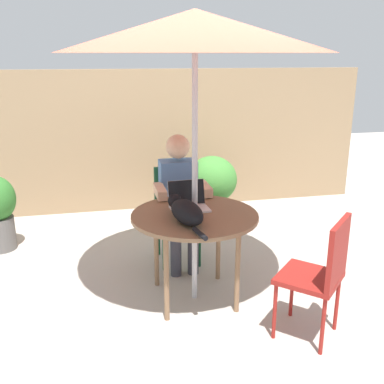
{
  "coord_description": "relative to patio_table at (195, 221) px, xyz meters",
  "views": [
    {
      "loc": [
        -0.72,
        -3.24,
        1.94
      ],
      "look_at": [
        0.0,
        0.1,
        0.89
      ],
      "focal_mm": 42.05,
      "sensor_mm": 36.0,
      "label": 1
    }
  ],
  "objects": [
    {
      "name": "laptop",
      "position": [
        -0.02,
        0.16,
        0.13
      ],
      "size": [
        0.31,
        0.27,
        0.21
      ],
      "color": "silver",
      "rests_on": "patio_table"
    },
    {
      "name": "ground_plane",
      "position": [
        0.0,
        0.0,
        -0.68
      ],
      "size": [
        14.0,
        14.0,
        0.0
      ],
      "primitive_type": "plane",
      "color": "#ADA399"
    },
    {
      "name": "chair_occupied",
      "position": [
        0.0,
        0.8,
        -0.14
      ],
      "size": [
        0.4,
        0.4,
        0.91
      ],
      "color": "#194C2D",
      "rests_on": "ground"
    },
    {
      "name": "patio_umbrella",
      "position": [
        0.0,
        0.0,
        1.42
      ],
      "size": [
        1.96,
        1.96,
        2.24
      ],
      "color": "#B7B7BC",
      "rests_on": "ground"
    },
    {
      "name": "chair_empty",
      "position": [
        0.73,
        -0.72,
        -0.14
      ],
      "size": [
        0.57,
        0.57,
        0.91
      ],
      "color": "maroon",
      "rests_on": "ground"
    },
    {
      "name": "potted_plant_by_chair",
      "position": [
        0.59,
        1.71,
        -0.22
      ],
      "size": [
        0.59,
        0.59,
        0.8
      ],
      "color": "#9E5138",
      "rests_on": "ground"
    },
    {
      "name": "person_seated",
      "position": [
        0.0,
        0.65,
        0.03
      ],
      "size": [
        0.48,
        0.48,
        1.25
      ],
      "color": "#4C72A5",
      "rests_on": "ground"
    },
    {
      "name": "fence_back",
      "position": [
        0.0,
        2.38,
        0.21
      ],
      "size": [
        5.49,
        0.08,
        1.77
      ],
      "primitive_type": "cube",
      "color": "#937756",
      "rests_on": "ground"
    },
    {
      "name": "patio_table",
      "position": [
        0.0,
        0.0,
        0.0
      ],
      "size": [
        1.0,
        1.0,
        0.74
      ],
      "color": "brown",
      "rests_on": "ground"
    },
    {
      "name": "cat",
      "position": [
        -0.11,
        -0.16,
        0.15
      ],
      "size": [
        0.28,
        0.65,
        0.17
      ],
      "color": "black",
      "rests_on": "patio_table"
    }
  ]
}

